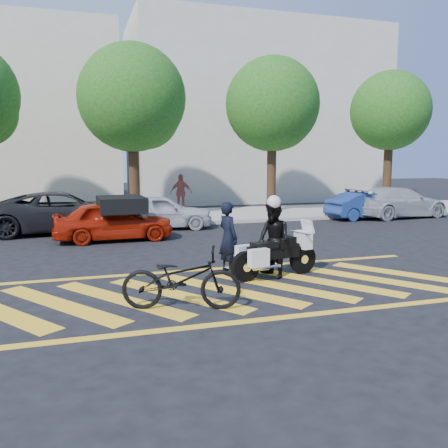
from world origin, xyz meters
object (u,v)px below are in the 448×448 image
object	(u,v)px
police_motorcycle	(274,254)
parked_mid_left	(64,212)
bicycle	(181,279)
parked_far_right	(398,202)
parked_right	(366,205)
officer_bike	(228,237)
parked_mid_right	(161,212)
red_convertible	(114,221)
officer_moto	(273,240)

from	to	relation	value
police_motorcycle	parked_mid_left	world-z (taller)	parked_mid_left
bicycle	parked_far_right	world-z (taller)	parked_far_right
bicycle	parked_right	xyz separation A→B (m)	(10.60, 10.12, 0.04)
officer_bike	parked_mid_right	size ratio (longest dim) A/B	0.43
officer_bike	bicycle	xyz separation A→B (m)	(-1.65, -2.39, -0.28)
parked_mid_left	police_motorcycle	bearing A→B (deg)	-154.79
bicycle	red_convertible	xyz separation A→B (m)	(-0.61, 7.72, 0.10)
red_convertible	parked_right	size ratio (longest dim) A/B	1.05
red_convertible	parked_mid_right	xyz separation A→B (m)	(1.93, 2.13, 0.01)
parked_mid_left	parked_mid_right	xyz separation A→B (m)	(3.54, -0.27, -0.08)
bicycle	parked_right	bearing A→B (deg)	-29.09
parked_mid_left	parked_right	world-z (taller)	parked_mid_left
parked_mid_right	parked_far_right	bearing A→B (deg)	-82.00
bicycle	parked_far_right	distance (m)	15.93
bicycle	red_convertible	distance (m)	7.74
bicycle	police_motorcycle	size ratio (longest dim) A/B	0.95
officer_bike	officer_moto	size ratio (longest dim) A/B	0.98
officer_moto	parked_mid_left	world-z (taller)	officer_moto
police_motorcycle	officer_moto	world-z (taller)	officer_moto
red_convertible	officer_bike	bearing A→B (deg)	-158.89
parked_mid_right	officer_bike	bearing A→B (deg)	-170.91
police_motorcycle	bicycle	bearing A→B (deg)	-159.48
officer_bike	police_motorcycle	distance (m)	1.19
officer_moto	parked_mid_left	size ratio (longest dim) A/B	0.32
parked_mid_right	officer_moto	bearing A→B (deg)	-165.38
officer_bike	officer_moto	xyz separation A→B (m)	(0.83, -0.76, 0.02)
parked_mid_left	parked_mid_right	bearing A→B (deg)	-98.23
red_convertible	parked_mid_left	size ratio (longest dim) A/B	0.72
officer_bike	parked_right	size ratio (longest dim) A/B	0.46
parked_mid_left	parked_far_right	distance (m)	14.52
police_motorcycle	red_convertible	distance (m)	6.84
parked_mid_left	bicycle	bearing A→B (deg)	-171.46
officer_bike	bicycle	size ratio (longest dim) A/B	0.79
bicycle	parked_mid_right	size ratio (longest dim) A/B	0.55
officer_bike	parked_mid_right	bearing A→B (deg)	-14.53
red_convertible	parked_far_right	size ratio (longest dim) A/B	0.80
red_convertible	police_motorcycle	bearing A→B (deg)	-154.85
officer_bike	parked_far_right	world-z (taller)	officer_bike
officer_bike	parked_mid_left	xyz separation A→B (m)	(-3.87, 7.72, -0.10)
bicycle	officer_moto	world-z (taller)	officer_moto
red_convertible	parked_far_right	world-z (taller)	parked_far_right
officer_bike	parked_right	bearing A→B (deg)	-66.25
parked_far_right	parked_mid_left	bearing A→B (deg)	84.58
parked_mid_left	red_convertible	bearing A→B (deg)	-149.97
officer_bike	bicycle	bearing A→B (deg)	128.43
police_motorcycle	parked_far_right	xyz separation A→B (m)	(9.80, 8.50, 0.15)
bicycle	parked_mid_right	world-z (taller)	parked_mid_right
parked_mid_right	parked_far_right	distance (m)	10.98
parked_mid_left	officer_moto	bearing A→B (deg)	-154.85
bicycle	parked_mid_left	world-z (taller)	parked_mid_left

